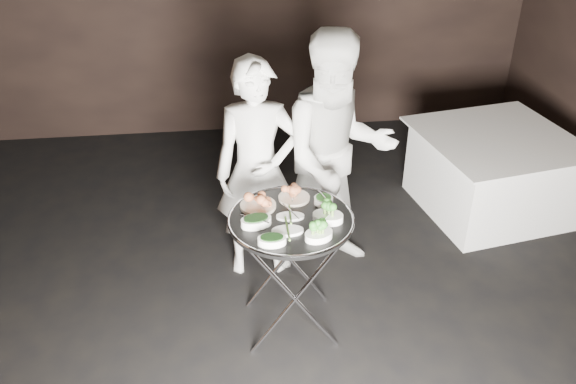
{
  "coord_description": "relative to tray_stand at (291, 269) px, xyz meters",
  "views": [
    {
      "loc": [
        -0.2,
        -2.64,
        2.88
      ],
      "look_at": [
        0.18,
        0.52,
        0.95
      ],
      "focal_mm": 38.0,
      "sensor_mm": 36.0,
      "label": 1
    }
  ],
  "objects": [
    {
      "name": "floor",
      "position": [
        -0.18,
        -0.37,
        -0.49
      ],
      "size": [
        6.0,
        7.0,
        0.05
      ],
      "primitive_type": "cube",
      "color": "black",
      "rests_on": "ground"
    },
    {
      "name": "asparagus_plate_b",
      "position": [
        -0.04,
        -0.14,
        0.4
      ],
      "size": [
        0.19,
        0.11,
        0.04
      ],
      "rotation": [
        0.0,
        0.0,
        -0.01
      ],
      "color": "white",
      "rests_on": "serving_tray"
    },
    {
      "name": "serving_utensils",
      "position": [
        0.02,
        0.07,
        0.43
      ],
      "size": [
        0.58,
        0.43,
        0.01
      ],
      "color": "silver",
      "rests_on": "serving_tray"
    },
    {
      "name": "serving_tray",
      "position": [
        0.0,
        -0.0,
        0.37
      ],
      "size": [
        0.76,
        0.76,
        0.04
      ],
      "color": "black",
      "rests_on": "tray_stand"
    },
    {
      "name": "potato_plate_b",
      "position": [
        0.05,
        0.22,
        0.42
      ],
      "size": [
        0.2,
        0.2,
        0.07
      ],
      "rotation": [
        0.0,
        0.0,
        -0.12
      ],
      "color": "beige",
      "rests_on": "serving_tray"
    },
    {
      "name": "broccoli_bowl_b",
      "position": [
        0.13,
        -0.22,
        0.42
      ],
      "size": [
        0.2,
        0.17,
        0.07
      ],
      "rotation": [
        0.0,
        0.0,
        0.36
      ],
      "color": "white",
      "rests_on": "serving_tray"
    },
    {
      "name": "waiter_right",
      "position": [
        0.41,
        0.69,
        0.42
      ],
      "size": [
        0.94,
        0.78,
        1.79
      ],
      "primitive_type": "imported",
      "rotation": [
        0.0,
        0.0,
        0.12
      ],
      "color": "silver",
      "rests_on": "floor"
    },
    {
      "name": "spinach_bowl_a",
      "position": [
        -0.21,
        -0.05,
        0.42
      ],
      "size": [
        0.21,
        0.16,
        0.08
      ],
      "rotation": [
        0.0,
        0.0,
        0.23
      ],
      "color": "white",
      "rests_on": "serving_tray"
    },
    {
      "name": "asparagus_plate_a",
      "position": [
        -0.0,
        0.01,
        0.4
      ],
      "size": [
        0.18,
        0.11,
        0.03
      ],
      "rotation": [
        0.0,
        0.0,
        -0.07
      ],
      "color": "white",
      "rests_on": "serving_tray"
    },
    {
      "name": "potato_plate_a",
      "position": [
        -0.19,
        0.15,
        0.42
      ],
      "size": [
        0.22,
        0.22,
        0.08
      ],
      "rotation": [
        0.0,
        0.0,
        -0.01
      ],
      "color": "beige",
      "rests_on": "serving_tray"
    },
    {
      "name": "dining_table",
      "position": [
        1.87,
        1.25,
        -0.12
      ],
      "size": [
        1.2,
        1.2,
        0.69
      ],
      "rotation": [
        0.0,
        0.0,
        0.18
      ],
      "color": "white",
      "rests_on": "floor"
    },
    {
      "name": "greens_bowl",
      "position": [
        0.22,
        0.14,
        0.42
      ],
      "size": [
        0.12,
        0.12,
        0.07
      ],
      "rotation": [
        0.0,
        0.0,
        -0.32
      ],
      "color": "white",
      "rests_on": "serving_tray"
    },
    {
      "name": "broccoli_bowl_a",
      "position": [
        0.22,
        -0.05,
        0.42
      ],
      "size": [
        0.22,
        0.18,
        0.08
      ],
      "rotation": [
        0.0,
        0.0,
        -0.33
      ],
      "color": "white",
      "rests_on": "serving_tray"
    },
    {
      "name": "waiter_left",
      "position": [
        -0.15,
        0.68,
        0.34
      ],
      "size": [
        0.6,
        0.39,
        1.63
      ],
      "primitive_type": "imported",
      "rotation": [
        0.0,
        0.0,
        0.01
      ],
      "color": "silver",
      "rests_on": "floor"
    },
    {
      "name": "tray_stand",
      "position": [
        0.0,
        0.0,
        0.0
      ],
      "size": [
        0.57,
        0.48,
        0.84
      ],
      "rotation": [
        0.0,
        0.0,
        -0.09
      ],
      "color": "silver",
      "rests_on": "floor"
    },
    {
      "name": "spinach_bowl_b",
      "position": [
        -0.14,
        -0.24,
        0.41
      ],
      "size": [
        0.17,
        0.11,
        0.07
      ],
      "rotation": [
        0.0,
        0.0,
        -0.03
      ],
      "color": "white",
      "rests_on": "serving_tray"
    }
  ]
}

